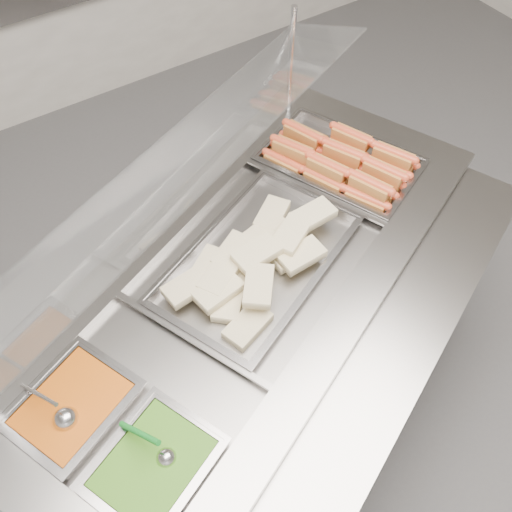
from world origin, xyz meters
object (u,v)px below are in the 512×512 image
pan_hotdogs (339,168)px  pan_wraps (258,263)px  ladle (64,418)px  serving_spoon (162,454)px  steam_counter (249,339)px  sneeze_guard (183,161)px

pan_hotdogs → pan_wraps: same height
pan_hotdogs → ladle: ladle is taller
serving_spoon → pan_hotdogs: bearing=29.9°
steam_counter → sneeze_guard: bearing=113.0°
ladle → serving_spoon: (0.15, -0.20, 0.00)m
serving_spoon → pan_wraps: bearing=35.5°
pan_hotdogs → ladle: 1.17m
steam_counter → pan_hotdogs: (0.51, 0.22, 0.36)m
sneeze_guard → ladle: sneeze_guard is taller
steam_counter → ladle: ladle is taller
pan_hotdogs → pan_wraps: (-0.46, -0.20, 0.01)m
sneeze_guard → ladle: bearing=-149.7°
pan_wraps → serving_spoon: bearing=-144.5°
sneeze_guard → pan_wraps: bearing=-51.7°
serving_spoon → steam_counter: bearing=36.7°
ladle → serving_spoon: bearing=-53.0°
pan_hotdogs → ladle: bearing=-162.7°
sneeze_guard → steam_counter: bearing=-67.0°
pan_hotdogs → pan_wraps: bearing=-157.0°
sneeze_guard → ladle: size_ratio=8.68×
serving_spoon → ladle: bearing=127.0°
sneeze_guard → serving_spoon: 0.71m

